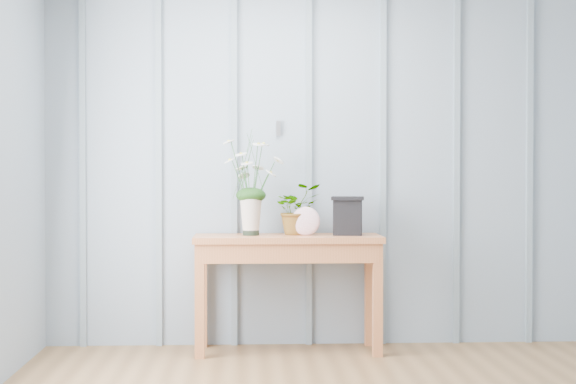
{
  "coord_description": "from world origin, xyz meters",
  "views": [
    {
      "loc": [
        -0.68,
        -3.65,
        1.14
      ],
      "look_at": [
        -0.4,
        1.94,
        1.03
      ],
      "focal_mm": 55.0,
      "sensor_mm": 36.0,
      "label": 1
    }
  ],
  "objects": [
    {
      "name": "room_shell",
      "position": [
        -0.0,
        0.92,
        1.99
      ],
      "size": [
        4.0,
        4.5,
        2.5
      ],
      "color": "#899AAC",
      "rests_on": "ground"
    },
    {
      "name": "daisy_vase",
      "position": [
        -0.64,
        2.01,
        1.17
      ],
      "size": [
        0.47,
        0.36,
        0.66
      ],
      "color": "black",
      "rests_on": "sideboard"
    },
    {
      "name": "sideboard",
      "position": [
        -0.4,
        1.99,
        0.64
      ],
      "size": [
        1.2,
        0.45,
        0.75
      ],
      "color": "#AE6337",
      "rests_on": "ground"
    },
    {
      "name": "spider_plant",
      "position": [
        -0.34,
        2.07,
        0.92
      ],
      "size": [
        0.36,
        0.33,
        0.33
      ],
      "primitive_type": "imported",
      "rotation": [
        0.0,
        0.0,
        0.27
      ],
      "color": "#123710",
      "rests_on": "sideboard"
    },
    {
      "name": "felt_disc_vessel",
      "position": [
        -0.29,
        1.98,
        0.84
      ],
      "size": [
        0.19,
        0.09,
        0.19
      ],
      "primitive_type": "ellipsoid",
      "rotation": [
        0.0,
        0.0,
        -0.22
      ],
      "color": "#995776",
      "rests_on": "sideboard"
    },
    {
      "name": "carved_box",
      "position": [
        -0.02,
        1.99,
        0.88
      ],
      "size": [
        0.23,
        0.19,
        0.25
      ],
      "color": "black",
      "rests_on": "sideboard"
    }
  ]
}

